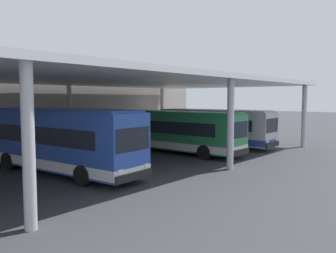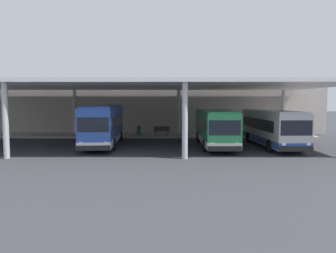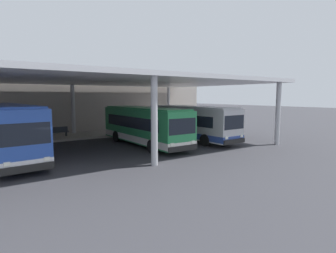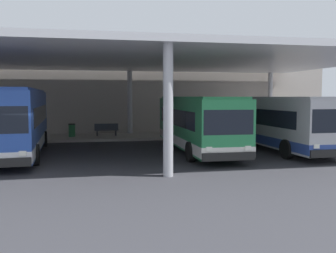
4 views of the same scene
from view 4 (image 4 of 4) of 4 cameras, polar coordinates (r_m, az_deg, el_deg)
ground_plane at (r=17.47m, az=-22.10°, el=-6.21°), size 200.00×200.00×0.00m
platform_kerb at (r=28.96m, az=-17.74°, el=-1.71°), size 42.00×4.50×0.18m
station_building_facade at (r=32.02m, az=-17.23°, el=4.70°), size 48.00×1.60×6.67m
canopy_shelter at (r=22.69m, az=-19.87°, el=9.75°), size 40.00×17.00×5.55m
bus_nearest_bay at (r=21.64m, az=-22.23°, el=0.74°), size 3.27×11.47×3.57m
bus_second_bay at (r=21.40m, az=4.47°, el=0.53°), size 2.76×10.54×3.17m
bus_middle_bay at (r=23.17m, az=16.34°, el=0.67°), size 2.95×10.60×3.17m
bench_waiting at (r=28.79m, az=-9.44°, el=-0.44°), size 1.80×0.45×0.92m
trash_bin at (r=28.59m, az=-14.54°, el=-0.54°), size 0.52×0.52×0.98m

